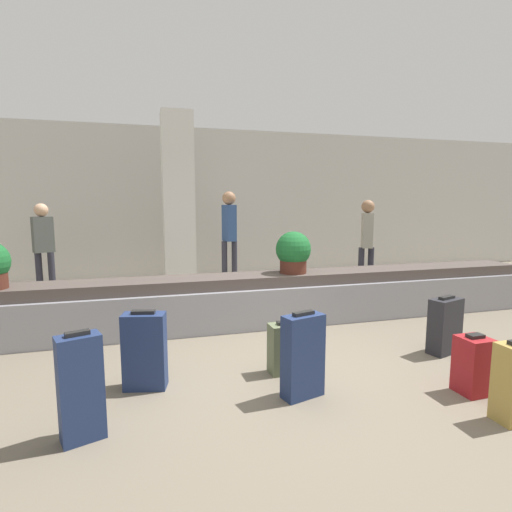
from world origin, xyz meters
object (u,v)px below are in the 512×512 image
Objects in this scene: potted_plant_0 at (293,252)px; pillar at (178,204)px; suitcase_3 at (473,365)px; traveler_1 at (367,237)px; suitcase_2 at (145,351)px; traveler_0 at (229,229)px; suitcase_0 at (303,356)px; traveler_2 at (43,242)px; suitcase_4 at (286,348)px; suitcase_6 at (81,388)px; suitcase_1 at (445,326)px.

pillar is at bearing 120.83° from potted_plant_0.
traveler_1 reaches higher than suitcase_3.
pillar is at bearing 112.44° from suitcase_3.
traveler_0 reaches higher than suitcase_2.
suitcase_3 is at bearing -28.60° from suitcase_0.
pillar is at bearing 145.86° from traveler_2.
suitcase_2 is 1.38× the size of suitcase_4.
pillar is 4.12× the size of suitcase_6.
pillar is 4.13m from suitcase_4.
traveler_1 is (2.70, 3.55, 0.64)m from suitcase_0.
suitcase_2 is 1.24× the size of potted_plant_0.
pillar is 4.79m from suitcase_6.
traveler_1 is at bearing 70.28° from suitcase_3.
suitcase_1 reaches higher than suitcase_3.
pillar reaches higher than traveler_1.
suitcase_0 is (0.65, -4.34, -1.24)m from pillar.
suitcase_0 is 0.95× the size of suitcase_6.
traveler_1 is 1.04× the size of traveler_2.
traveler_0 is at bearing 70.14° from suitcase_0.
suitcase_6 reaches higher than suitcase_2.
pillar is 4.56m from suitcase_0.
suitcase_2 is 1.31m from suitcase_4.
suitcase_2 is 2.84m from suitcase_3.
potted_plant_0 is (1.35, -2.25, -0.64)m from pillar.
suitcase_1 is 0.95m from suitcase_3.
suitcase_1 is 1.84m from suitcase_4.
suitcase_2 reaches higher than suitcase_1.
suitcase_1 reaches higher than suitcase_4.
potted_plant_0 is at bearing 105.37° from suitcase_3.
traveler_1 is at bearing 37.05° from suitcase_0.
pillar reaches higher than suitcase_3.
potted_plant_0 is (0.67, 1.58, 0.72)m from suitcase_4.
potted_plant_0 is at bearing 50.80° from suitcase_2.
suitcase_3 is 0.31× the size of traveler_1.
suitcase_0 is 1.71m from suitcase_6.
suitcase_2 is 0.38× the size of traveler_0.
pillar is at bearing 57.28° from suitcase_6.
suitcase_3 is 2.62m from potted_plant_0.
potted_plant_0 is at bearing 55.80° from suitcase_0.
suitcase_3 is at bearing -22.51° from suitcase_6.
suitcase_2 is at bearing -141.73° from potted_plant_0.
traveler_0 is at bearing 47.50° from suitcase_6.
traveler_1 is (2.68, 3.05, 0.76)m from suitcase_4.
suitcase_4 is at bearing -17.79° from traveler_1.
potted_plant_0 reaches higher than suitcase_2.
traveler_2 reaches higher than suitcase_0.
suitcase_1 is (1.87, 0.51, -0.05)m from suitcase_0.
suitcase_0 is at bearing 165.44° from suitcase_3.
suitcase_2 is at bearing -99.38° from pillar.
pillar reaches higher than traveler_0.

